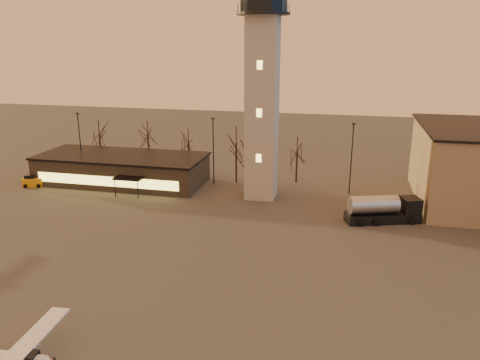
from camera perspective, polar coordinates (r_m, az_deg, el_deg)
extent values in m
plane|color=#3F3D3A|center=(39.06, -5.97, -15.77)|extent=(220.00, 220.00, 0.00)
cube|color=#A09D97|center=(62.72, 2.70, 8.44)|extent=(4.00, 4.00, 24.00)
cylinder|color=black|center=(62.19, 2.86, 19.59)|extent=(6.80, 6.80, 0.30)
cube|color=black|center=(73.75, -14.17, 1.24)|extent=(25.00, 10.00, 4.00)
cube|color=black|center=(73.23, -14.29, 2.86)|extent=(25.40, 10.40, 0.30)
cube|color=#FFDB59|center=(69.61, -16.00, -0.15)|extent=(22.00, 0.08, 1.40)
cube|color=black|center=(66.67, -13.46, 0.21)|extent=(4.00, 2.00, 0.20)
cylinder|color=black|center=(78.66, -18.87, 4.04)|extent=(0.16, 0.16, 10.00)
cube|color=black|center=(77.80, -19.22, 7.67)|extent=(0.50, 0.25, 0.18)
cylinder|color=black|center=(69.68, -3.26, 3.39)|extent=(0.16, 0.16, 10.00)
cube|color=black|center=(68.71, -3.33, 7.49)|extent=(0.50, 0.25, 0.18)
cylinder|color=black|center=(66.96, 13.41, 2.41)|extent=(0.16, 0.16, 10.00)
cube|color=black|center=(65.95, 13.70, 6.67)|extent=(0.50, 0.25, 0.18)
cylinder|color=black|center=(84.12, -16.62, 3.52)|extent=(0.28, 0.28, 5.74)
cylinder|color=black|center=(77.59, -6.25, 2.88)|extent=(0.28, 0.28, 5.25)
cylinder|color=black|center=(71.25, -0.47, 2.12)|extent=(0.28, 0.28, 6.16)
cylinder|color=black|center=(71.83, 6.91, 1.63)|extent=(0.28, 0.28, 4.97)
cylinder|color=black|center=(82.28, -11.07, 3.58)|extent=(0.28, 0.28, 5.60)
cube|color=black|center=(34.47, -24.63, -19.07)|extent=(1.47, 1.07, 0.66)
cube|color=white|center=(34.54, -25.38, -18.47)|extent=(2.08, 10.38, 0.13)
cube|color=black|center=(58.86, 16.97, -4.34)|extent=(9.14, 5.14, 1.14)
cube|color=black|center=(59.71, 20.04, -2.91)|extent=(2.72, 2.91, 1.86)
cube|color=black|center=(59.92, 20.70, -2.60)|extent=(0.72, 1.90, 1.04)
cylinder|color=#ACACB1|center=(57.87, 15.96, -2.92)|extent=(6.19, 3.89, 2.18)
cube|color=orange|center=(76.34, -23.85, -0.22)|extent=(3.17, 2.27, 1.33)
cube|color=black|center=(76.28, -24.19, 0.32)|extent=(1.66, 1.66, 0.76)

